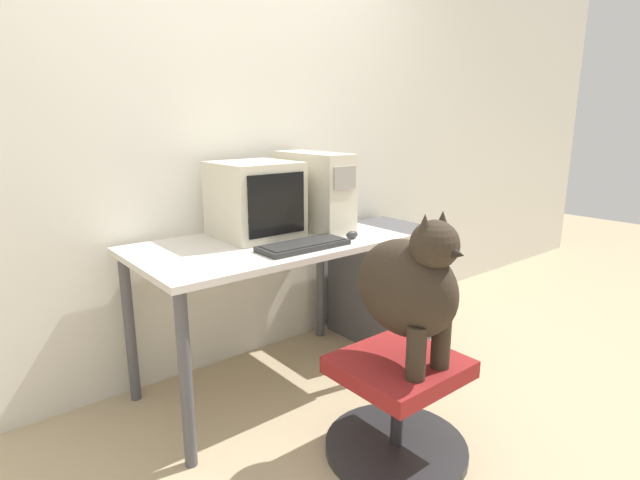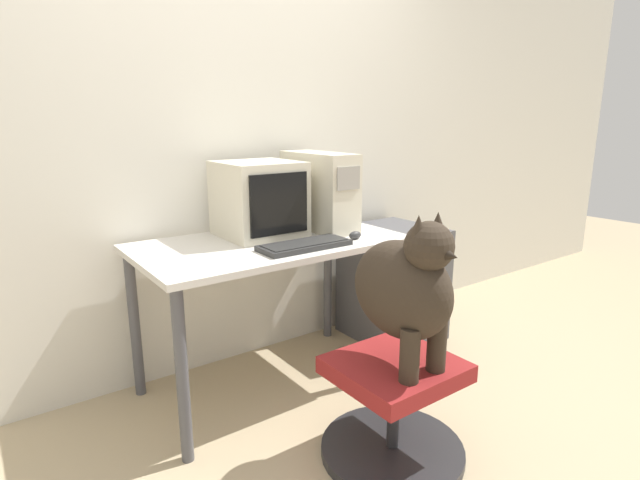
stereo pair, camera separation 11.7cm
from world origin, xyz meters
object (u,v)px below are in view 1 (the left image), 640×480
object	(u,v)px
keyboard	(304,245)
office_chair	(397,407)
dog	(410,285)
filing_cabinet	(385,281)
pc_tower	(314,191)
crt_monitor	(255,200)

from	to	relation	value
keyboard	office_chair	world-z (taller)	keyboard
office_chair	dog	world-z (taller)	dog
office_chair	dog	size ratio (longest dim) A/B	0.96
office_chair	filing_cabinet	bearing A→B (deg)	46.24
dog	filing_cabinet	distance (m)	1.29
pc_tower	office_chair	xyz separation A→B (m)	(-0.25, -0.86, -0.77)
crt_monitor	office_chair	size ratio (longest dim) A/B	0.67
pc_tower	dog	xyz separation A→B (m)	(-0.25, -0.90, -0.23)
pc_tower	keyboard	world-z (taller)	pc_tower
dog	filing_cabinet	bearing A→B (deg)	47.50
crt_monitor	office_chair	xyz separation A→B (m)	(0.09, -0.91, -0.75)
pc_tower	office_chair	world-z (taller)	pc_tower
filing_cabinet	office_chair	bearing A→B (deg)	-133.76
crt_monitor	filing_cabinet	distance (m)	1.10
office_chair	dog	bearing A→B (deg)	-90.00
office_chair	crt_monitor	bearing A→B (deg)	95.56
keyboard	dog	distance (m)	0.60
pc_tower	crt_monitor	bearing A→B (deg)	172.15
office_chair	filing_cabinet	world-z (taller)	filing_cabinet
pc_tower	keyboard	distance (m)	0.46
dog	keyboard	bearing A→B (deg)	94.61
dog	filing_cabinet	xyz separation A→B (m)	(0.83, 0.90, -0.39)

